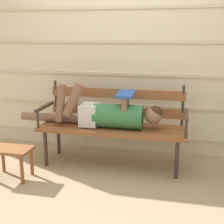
{
  "coord_description": "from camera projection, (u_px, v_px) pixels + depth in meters",
  "views": [
    {
      "loc": [
        0.74,
        -3.08,
        1.49
      ],
      "look_at": [
        0.0,
        0.19,
        0.64
      ],
      "focal_mm": 49.46,
      "sensor_mm": 36.0,
      "label": 1
    }
  ],
  "objects": [
    {
      "name": "house_siding",
      "position": [
        122.0,
        58.0,
        3.86
      ],
      "size": [
        5.21,
        0.08,
        2.39
      ],
      "color": "beige",
      "rests_on": "ground"
    },
    {
      "name": "footstool",
      "position": [
        11.0,
        154.0,
        3.23
      ],
      "size": [
        0.43,
        0.27,
        0.33
      ],
      "color": "brown",
      "rests_on": "ground"
    },
    {
      "name": "park_bench",
      "position": [
        113.0,
        122.0,
        3.56
      ],
      "size": [
        1.68,
        0.52,
        0.93
      ],
      "color": "brown",
      "rests_on": "ground"
    },
    {
      "name": "ground_plane",
      "position": [
        108.0,
        171.0,
        3.44
      ],
      "size": [
        12.0,
        12.0,
        0.0
      ],
      "primitive_type": "plane",
      "color": "tan"
    },
    {
      "name": "reclining_person",
      "position": [
        107.0,
        114.0,
        3.48
      ],
      "size": [
        1.7,
        0.27,
        0.52
      ],
      "color": "#33703D"
    }
  ]
}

